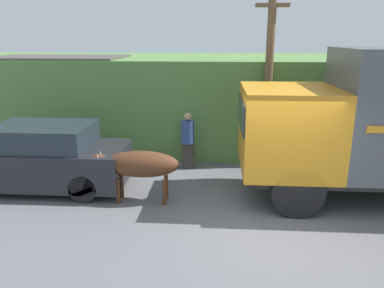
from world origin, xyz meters
The scene contains 7 objects.
ground_plane centered at (0.00, 0.00, 0.00)m, with size 60.00×60.00×0.00m, color slate.
hillside_embankment centered at (0.00, 6.90, 1.51)m, with size 32.00×6.04×3.01m.
building_backdrop centered at (-6.49, 5.29, 1.56)m, with size 4.31×2.70×3.08m.
brown_cow centered at (-2.96, 1.02, 0.89)m, with size 2.06×0.61×1.21m.
parked_suv centered at (-5.55, 1.64, 0.79)m, with size 4.24×1.80×1.63m.
pedestrian_on_hill centered at (-2.04, 3.36, 0.89)m, with size 0.40×0.40×1.64m.
utility_pole centered at (0.19, 3.72, 2.67)m, with size 0.90×0.22×5.11m.
Camera 1 is at (-1.21, -6.93, 3.69)m, focal length 35.00 mm.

